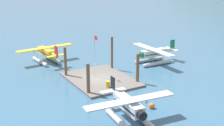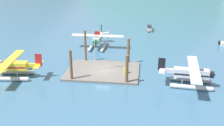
{
  "view_description": "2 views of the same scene",
  "coord_description": "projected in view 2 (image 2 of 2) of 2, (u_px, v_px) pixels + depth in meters",
  "views": [
    {
      "loc": [
        38.15,
        -20.06,
        15.91
      ],
      "look_at": [
        0.14,
        1.98,
        2.46
      ],
      "focal_mm": 48.71,
      "sensor_mm": 36.0,
      "label": 1
    },
    {
      "loc": [
        6.45,
        -39.19,
        16.79
      ],
      "look_at": [
        1.43,
        0.21,
        1.49
      ],
      "focal_mm": 43.2,
      "sensor_mm": 36.0,
      "label": 2
    }
  ],
  "objects": [
    {
      "name": "piling_near_right",
      "position": [
        127.0,
        70.0,
        38.17
      ],
      "size": [
        0.47,
        0.47,
        4.34
      ],
      "primitive_type": "cylinder",
      "color": "brown",
      "rests_on": "ground"
    },
    {
      "name": "seaplane_cream_bow_left",
      "position": [
        98.0,
        40.0,
        54.27
      ],
      "size": [
        10.41,
        7.98,
        3.84
      ],
      "color": "#B7BABF",
      "rests_on": "ground"
    },
    {
      "name": "fuel_drum",
      "position": [
        126.0,
        70.0,
        41.67
      ],
      "size": [
        0.62,
        0.62,
        0.88
      ],
      "color": "gold",
      "rests_on": "dock_platform"
    },
    {
      "name": "piling_near_left",
      "position": [
        71.0,
        66.0,
        39.12
      ],
      "size": [
        0.42,
        0.42,
        4.75
      ],
      "primitive_type": "cylinder",
      "color": "brown",
      "rests_on": "ground"
    },
    {
      "name": "ground_plane",
      "position": [
        103.0,
        72.0,
        43.07
      ],
      "size": [
        1200.0,
        1200.0,
        0.0
      ],
      "primitive_type": "plane",
      "color": "#38607F"
    },
    {
      "name": "dock_platform",
      "position": [
        103.0,
        71.0,
        43.02
      ],
      "size": [
        11.43,
        8.75,
        0.3
      ],
      "primitive_type": "cube",
      "color": "#66605B",
      "rests_on": "ground"
    },
    {
      "name": "piling_far_right",
      "position": [
        128.0,
        51.0,
        45.73
      ],
      "size": [
        0.47,
        0.47,
        4.45
      ],
      "primitive_type": "cylinder",
      "color": "brown",
      "rests_on": "ground"
    },
    {
      "name": "piling_far_left",
      "position": [
        85.0,
        46.0,
        46.38
      ],
      "size": [
        0.38,
        0.38,
        5.59
      ],
      "primitive_type": "cylinder",
      "color": "brown",
      "rests_on": "ground"
    },
    {
      "name": "boat_grey_open_north",
      "position": [
        149.0,
        29.0,
        67.92
      ],
      "size": [
        1.66,
        4.89,
        1.5
      ],
      "color": "gray",
      "rests_on": "ground"
    },
    {
      "name": "mooring_buoy",
      "position": [
        177.0,
        71.0,
        42.31
      ],
      "size": [
        0.69,
        0.69,
        0.69
      ],
      "primitive_type": "sphere",
      "color": "orange",
      "rests_on": "ground"
    },
    {
      "name": "seaplane_yellow_port_aft",
      "position": [
        12.0,
        68.0,
        40.42
      ],
      "size": [
        7.96,
        10.49,
        3.84
      ],
      "color": "#B7BABF",
      "rests_on": "ground"
    },
    {
      "name": "seaplane_silver_stbd_aft",
      "position": [
        191.0,
        75.0,
        37.81
      ],
      "size": [
        7.97,
        10.48,
        3.84
      ],
      "color": "#B7BABF",
      "rests_on": "ground"
    },
    {
      "name": "flagpole",
      "position": [
        95.0,
        46.0,
        41.41
      ],
      "size": [
        0.95,
        0.1,
        6.56
      ],
      "color": "silver",
      "rests_on": "dock_platform"
    }
  ]
}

